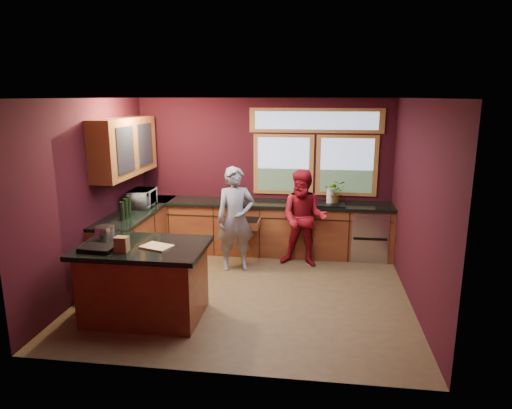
% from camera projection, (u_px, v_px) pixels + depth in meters
% --- Properties ---
extents(floor, '(4.50, 4.50, 0.00)m').
position_uv_depth(floor, '(247.00, 291.00, 6.53)').
color(floor, brown).
rests_on(floor, ground).
extents(room_shell, '(4.52, 4.02, 2.71)m').
position_uv_depth(room_shell, '(209.00, 163.00, 6.50)').
color(room_shell, black).
rests_on(room_shell, ground).
extents(back_counter, '(4.50, 0.64, 0.93)m').
position_uv_depth(back_counter, '(273.00, 228.00, 8.03)').
color(back_counter, '#5F2216').
rests_on(back_counter, floor).
extents(left_counter, '(0.64, 2.30, 0.93)m').
position_uv_depth(left_counter, '(138.00, 237.00, 7.50)').
color(left_counter, '#5F2216').
rests_on(left_counter, floor).
extents(island, '(1.55, 1.05, 0.95)m').
position_uv_depth(island, '(145.00, 281.00, 5.69)').
color(island, '#5F2216').
rests_on(island, floor).
extents(person_grey, '(0.70, 0.56, 1.66)m').
position_uv_depth(person_grey, '(236.00, 219.00, 7.21)').
color(person_grey, slate).
rests_on(person_grey, floor).
extents(person_red, '(0.86, 0.71, 1.59)m').
position_uv_depth(person_red, '(304.00, 218.00, 7.38)').
color(person_red, maroon).
rests_on(person_red, floor).
extents(microwave, '(0.38, 0.54, 0.29)m').
position_uv_depth(microwave, '(142.00, 198.00, 7.56)').
color(microwave, '#999999').
rests_on(microwave, left_counter).
extents(potted_plant, '(0.37, 0.32, 0.41)m').
position_uv_depth(potted_plant, '(335.00, 192.00, 7.79)').
color(potted_plant, '#999999').
rests_on(potted_plant, back_counter).
extents(paper_towel, '(0.12, 0.12, 0.28)m').
position_uv_depth(paper_towel, '(330.00, 196.00, 7.77)').
color(paper_towel, white).
rests_on(paper_towel, back_counter).
extents(cutting_board, '(0.41, 0.35, 0.02)m').
position_uv_depth(cutting_board, '(157.00, 247.00, 5.50)').
color(cutting_board, tan).
rests_on(cutting_board, island).
extents(stock_pot, '(0.24, 0.24, 0.18)m').
position_uv_depth(stock_pot, '(105.00, 233.00, 5.78)').
color(stock_pot, silver).
rests_on(stock_pot, island).
extents(paper_bag, '(0.15, 0.12, 0.18)m').
position_uv_depth(paper_bag, '(122.00, 244.00, 5.34)').
color(paper_bag, brown).
rests_on(paper_bag, island).
extents(black_tray, '(0.42, 0.31, 0.05)m').
position_uv_depth(black_tray, '(98.00, 248.00, 5.39)').
color(black_tray, black).
rests_on(black_tray, island).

